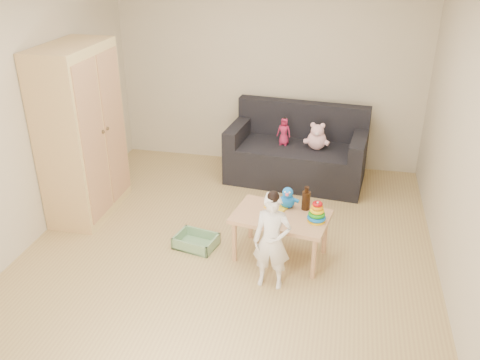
% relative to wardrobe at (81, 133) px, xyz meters
% --- Properties ---
extents(room, '(4.50, 4.50, 4.50)m').
position_rel_wardrobe_xyz_m(room, '(1.73, -0.45, 0.36)').
color(room, tan).
rests_on(room, ground).
extents(wardrobe, '(0.52, 1.04, 1.87)m').
position_rel_wardrobe_xyz_m(wardrobe, '(0.00, 0.00, 0.00)').
color(wardrobe, '#D7BC76').
rests_on(wardrobe, ground).
extents(sofa, '(1.76, 1.00, 0.47)m').
position_rel_wardrobe_xyz_m(sofa, '(2.19, 1.27, -0.70)').
color(sofa, black).
rests_on(sofa, ground).
extents(play_table, '(0.97, 0.70, 0.47)m').
position_rel_wardrobe_xyz_m(play_table, '(2.24, -0.49, -0.70)').
color(play_table, tan).
rests_on(play_table, ground).
extents(storage_bin, '(0.46, 0.38, 0.12)m').
position_rel_wardrobe_xyz_m(storage_bin, '(1.39, -0.49, -0.87)').
color(storage_bin, '#76A174').
rests_on(storage_bin, ground).
extents(toddler, '(0.34, 0.23, 0.89)m').
position_rel_wardrobe_xyz_m(toddler, '(2.22, -0.94, -0.49)').
color(toddler, white).
rests_on(toddler, ground).
extents(pink_bear, '(0.31, 0.29, 0.28)m').
position_rel_wardrobe_xyz_m(pink_bear, '(2.44, 1.21, -0.32)').
color(pink_bear, '#FFBBC7').
rests_on(pink_bear, sofa).
extents(doll, '(0.19, 0.14, 0.34)m').
position_rel_wardrobe_xyz_m(doll, '(2.02, 1.26, -0.29)').
color(doll, '#AF204B').
rests_on(doll, sofa).
extents(ring_stacker, '(0.17, 0.17, 0.20)m').
position_rel_wardrobe_xyz_m(ring_stacker, '(2.57, -0.54, -0.39)').
color(ring_stacker, yellow).
rests_on(ring_stacker, play_table).
extents(brown_bottle, '(0.08, 0.08, 0.24)m').
position_rel_wardrobe_xyz_m(brown_bottle, '(2.45, -0.33, -0.37)').
color(brown_bottle, black).
rests_on(brown_bottle, play_table).
extents(blue_plush, '(0.20, 0.17, 0.22)m').
position_rel_wardrobe_xyz_m(blue_plush, '(2.27, -0.33, -0.36)').
color(blue_plush, '#1C82FF').
rests_on(blue_plush, play_table).
extents(wooden_figure, '(0.05, 0.04, 0.10)m').
position_rel_wardrobe_xyz_m(wooden_figure, '(2.13, -0.47, -0.42)').
color(wooden_figure, brown).
rests_on(wooden_figure, play_table).
extents(yellow_book, '(0.27, 0.27, 0.02)m').
position_rel_wardrobe_xyz_m(yellow_book, '(2.19, -0.33, -0.46)').
color(yellow_book, yellow).
rests_on(yellow_book, play_table).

